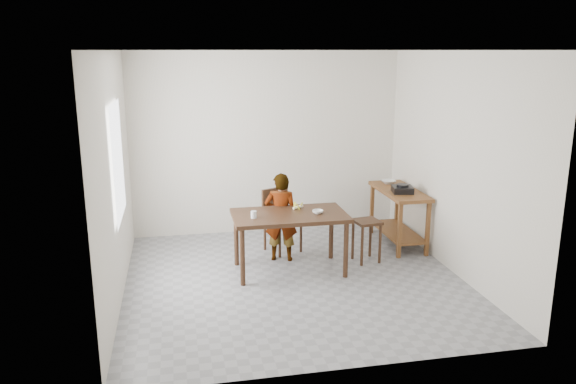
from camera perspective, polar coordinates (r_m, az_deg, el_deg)
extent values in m
cube|color=gray|center=(6.88, 0.67, -9.07)|extent=(4.00, 4.00, 0.04)
cube|color=white|center=(6.32, 0.74, 14.40)|extent=(4.00, 4.00, 0.04)
cube|color=silver|center=(8.41, -2.19, 4.97)|extent=(4.00, 0.04, 2.70)
cube|color=silver|center=(4.57, 6.01, -3.05)|extent=(4.00, 0.04, 2.70)
cube|color=silver|center=(6.36, -17.39, 1.31)|extent=(0.04, 4.00, 2.70)
cube|color=silver|center=(7.15, 16.75, 2.73)|extent=(0.04, 4.00, 2.70)
cube|color=white|center=(6.52, -16.88, 3.00)|extent=(0.02, 1.10, 1.30)
imported|color=white|center=(7.32, -0.72, -2.56)|extent=(0.49, 0.39, 1.18)
cylinder|color=white|center=(6.72, -3.51, -2.30)|extent=(0.08, 0.08, 0.09)
imported|color=silver|center=(6.91, 3.04, -2.02)|extent=(0.16, 0.16, 0.04)
imported|color=silver|center=(8.35, 10.15, 1.02)|extent=(0.22, 0.22, 0.05)
cube|color=black|center=(7.85, 11.54, 0.26)|extent=(0.32, 0.32, 0.09)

